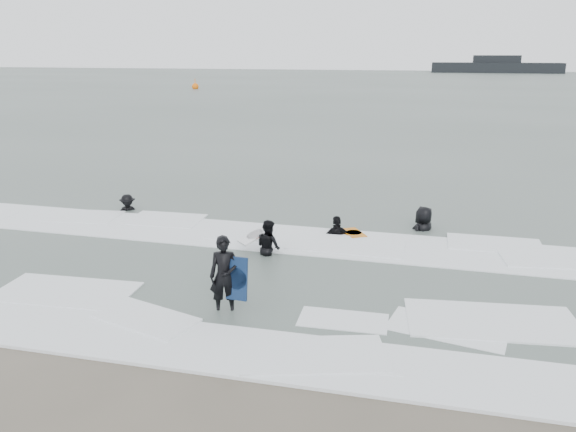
% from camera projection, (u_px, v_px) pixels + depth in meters
% --- Properties ---
extents(ground, '(320.00, 320.00, 0.00)m').
position_uv_depth(ground, '(227.00, 335.00, 11.41)').
color(ground, brown).
rests_on(ground, ground).
extents(sea, '(320.00, 320.00, 0.00)m').
position_uv_depth(sea, '(411.00, 88.00, 85.68)').
color(sea, '#47544C').
rests_on(sea, ground).
extents(surfer_centre, '(0.74, 0.58, 1.80)m').
position_uv_depth(surfer_centre, '(226.00, 313.00, 12.37)').
color(surfer_centre, black).
rests_on(surfer_centre, ground).
extents(surfer_wading, '(0.98, 0.95, 1.59)m').
position_uv_depth(surfer_wading, '(269.00, 255.00, 15.86)').
color(surfer_wading, black).
rests_on(surfer_wading, ground).
extents(surfer_breaker, '(1.12, 0.98, 1.50)m').
position_uv_depth(surfer_breaker, '(128.00, 212.00, 20.10)').
color(surfer_breaker, black).
rests_on(surfer_breaker, ground).
extents(surfer_right_near, '(1.15, 0.82, 1.80)m').
position_uv_depth(surfer_right_near, '(337.00, 236.00, 17.48)').
color(surfer_right_near, black).
rests_on(surfer_right_near, ground).
extents(surfer_right_far, '(1.07, 1.14, 1.96)m').
position_uv_depth(surfer_right_far, '(423.00, 231.00, 17.99)').
color(surfer_right_far, black).
rests_on(surfer_right_far, ground).
extents(surf_foam, '(30.03, 9.06, 0.09)m').
position_uv_depth(surf_foam, '(276.00, 268.00, 14.83)').
color(surf_foam, white).
rests_on(surf_foam, ground).
extents(bodyboards, '(3.45, 6.63, 1.25)m').
position_uv_depth(bodyboards, '(289.00, 246.00, 15.15)').
color(bodyboards, '#0E2042').
rests_on(bodyboards, ground).
extents(buoy, '(1.00, 1.00, 1.65)m').
position_uv_depth(buoy, '(195.00, 86.00, 83.77)').
color(buoy, orange).
rests_on(buoy, ground).
extents(vessel_horizon, '(32.09, 5.73, 4.36)m').
position_uv_depth(vessel_horizon, '(496.00, 67.00, 144.29)').
color(vessel_horizon, black).
rests_on(vessel_horizon, ground).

